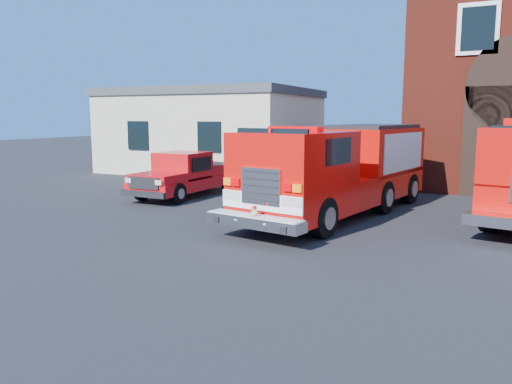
% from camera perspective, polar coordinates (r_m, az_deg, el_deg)
% --- Properties ---
extents(ground, '(100.00, 100.00, 0.00)m').
position_cam_1_polar(ground, '(12.18, 2.36, -5.28)').
color(ground, black).
rests_on(ground, ground).
extents(side_building, '(10.20, 8.20, 4.35)m').
position_cam_1_polar(side_building, '(27.48, -4.81, 7.11)').
color(side_building, beige).
rests_on(side_building, ground).
extents(fire_engine, '(4.10, 9.00, 2.68)m').
position_cam_1_polar(fire_engine, '(15.07, 9.70, 2.65)').
color(fire_engine, black).
rests_on(fire_engine, ground).
extents(pickup_truck, '(2.07, 5.09, 1.64)m').
position_cam_1_polar(pickup_truck, '(18.68, -7.93, 1.94)').
color(pickup_truck, black).
rests_on(pickup_truck, ground).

